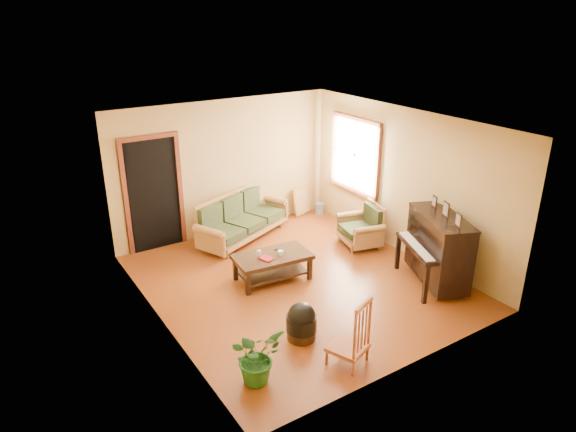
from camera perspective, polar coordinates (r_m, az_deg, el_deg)
floor at (r=8.44m, az=1.06°, el=-7.29°), size 5.00×5.00×0.00m
doorway at (r=9.50m, az=-14.70°, el=2.22°), size 1.08×0.16×2.05m
window at (r=10.08m, az=7.49°, el=6.75°), size 0.12×1.36×1.46m
sofa at (r=9.81m, az=-4.99°, el=-0.17°), size 2.19×1.57×0.86m
coffee_table at (r=8.40m, az=-1.74°, el=-5.71°), size 1.28×0.78×0.45m
armchair at (r=9.60m, az=7.99°, el=-1.05°), size 0.93×0.96×0.80m
piano at (r=8.49m, az=16.37°, el=-3.65°), size 1.23×1.52×1.17m
footstool at (r=7.03m, az=1.50°, el=-12.06°), size 0.51×0.51×0.39m
red_chair at (r=6.50m, az=6.73°, el=-12.59°), size 0.58×0.60×0.93m
leaning_frame at (r=10.97m, az=1.54°, el=1.73°), size 0.48×0.23×0.63m
ceramic_crock at (r=11.09m, az=3.53°, el=0.82°), size 0.19×0.19×0.23m
potted_plant at (r=6.27m, az=-3.55°, el=-15.32°), size 0.73×0.67×0.68m
book at (r=8.11m, az=-2.81°, el=-4.95°), size 0.22×0.26×0.02m
candle at (r=8.23m, az=-3.22°, el=-4.18°), size 0.08×0.08×0.11m
glass_jar at (r=8.30m, az=-0.84°, el=-4.08°), size 0.11×0.11×0.06m
remote at (r=8.46m, az=-1.10°, el=-3.73°), size 0.14×0.09×0.01m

